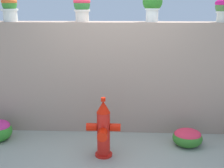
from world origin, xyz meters
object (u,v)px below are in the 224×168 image
object	(u,v)px
potted_plant_3	(153,2)
fire_hydrant	(103,130)
flower_bush_left	(187,137)
potted_plant_1	(10,7)
potted_plant_2	(82,6)
potted_plant_4	(224,7)

from	to	relation	value
potted_plant_3	fire_hydrant	world-z (taller)	potted_plant_3
flower_bush_left	potted_plant_1	bearing A→B (deg)	168.50
potted_plant_2	flower_bush_left	size ratio (longest dim) A/B	0.88
potted_plant_1	potted_plant_3	bearing A→B (deg)	1.52
potted_plant_2	potted_plant_4	world-z (taller)	potted_plant_2
potted_plant_3	flower_bush_left	size ratio (longest dim) A/B	1.03
potted_plant_2	fire_hydrant	distance (m)	2.00
potted_plant_1	potted_plant_3	world-z (taller)	potted_plant_3
potted_plant_2	potted_plant_3	distance (m)	1.12
potted_plant_1	fire_hydrant	distance (m)	2.46
potted_plant_4	fire_hydrant	world-z (taller)	potted_plant_4
potted_plant_1	potted_plant_4	distance (m)	3.36
potted_plant_3	fire_hydrant	distance (m)	2.13
potted_plant_1	flower_bush_left	world-z (taller)	potted_plant_1
potted_plant_4	fire_hydrant	xyz separation A→B (m)	(-1.81, -0.97, -1.66)
fire_hydrant	flower_bush_left	world-z (taller)	fire_hydrant
potted_plant_4	fire_hydrant	size ratio (longest dim) A/B	0.42
potted_plant_3	potted_plant_4	xyz separation A→B (m)	(1.10, -0.04, -0.07)
potted_plant_4	fire_hydrant	bearing A→B (deg)	-151.84
potted_plant_2	flower_bush_left	world-z (taller)	potted_plant_2
fire_hydrant	potted_plant_3	bearing A→B (deg)	54.73
potted_plant_3	potted_plant_2	bearing A→B (deg)	179.79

